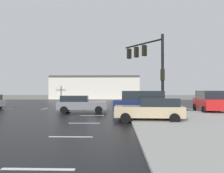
# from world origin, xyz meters

# --- Properties ---
(ground_plane) EXTENTS (120.00, 120.00, 0.00)m
(ground_plane) POSITION_xyz_m (0.00, 0.00, 0.00)
(ground_plane) COLOR slate
(road_asphalt) EXTENTS (44.00, 44.00, 0.02)m
(road_asphalt) POSITION_xyz_m (0.00, 0.00, 0.01)
(road_asphalt) COLOR black
(road_asphalt) RESTS_ON ground_plane
(snow_strip_curbside) EXTENTS (4.00, 1.60, 0.06)m
(snow_strip_curbside) POSITION_xyz_m (5.00, -4.00, 0.17)
(snow_strip_curbside) COLOR white
(snow_strip_curbside) RESTS_ON sidewalk_corner
(lane_markings) EXTENTS (36.15, 36.15, 0.01)m
(lane_markings) POSITION_xyz_m (1.20, -1.38, 0.02)
(lane_markings) COLOR silver
(lane_markings) RESTS_ON road_asphalt
(traffic_signal_mast) EXTENTS (2.98, 3.88, 6.47)m
(traffic_signal_mast) POSITION_xyz_m (4.81, -5.14, 4.55)
(traffic_signal_mast) COLOR black
(traffic_signal_mast) RESTS_ON sidewalk_corner
(fire_hydrant) EXTENTS (0.48, 0.26, 0.79)m
(fire_hydrant) POSITION_xyz_m (6.26, -8.83, 0.54)
(fire_hydrant) COLOR red
(fire_hydrant) RESTS_ON sidewalk_corner
(strip_building_background) EXTENTS (20.13, 8.00, 5.29)m
(strip_building_background) POSITION_xyz_m (-3.22, 27.96, 2.64)
(strip_building_background) COLOR beige
(strip_building_background) RESTS_ON ground_plane
(sedan_tan) EXTENTS (4.61, 2.20, 1.58)m
(sedan_tan) POSITION_xyz_m (4.36, -9.15, 0.85)
(sedan_tan) COLOR tan
(sedan_tan) RESTS_ON road_asphalt
(suv_red) EXTENTS (2.56, 4.98, 2.03)m
(suv_red) POSITION_xyz_m (10.85, -2.77, 1.09)
(suv_red) COLOR #B21919
(suv_red) RESTS_ON road_asphalt
(sedan_grey) EXTENTS (4.64, 2.30, 1.58)m
(sedan_grey) POSITION_xyz_m (-1.38, -3.67, 0.85)
(sedan_grey) COLOR slate
(sedan_grey) RESTS_ON road_asphalt
(suv_navy) EXTENTS (4.93, 2.42, 2.03)m
(suv_navy) POSITION_xyz_m (4.18, -5.73, 1.09)
(suv_navy) COLOR #141E47
(suv_navy) RESTS_ON road_asphalt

